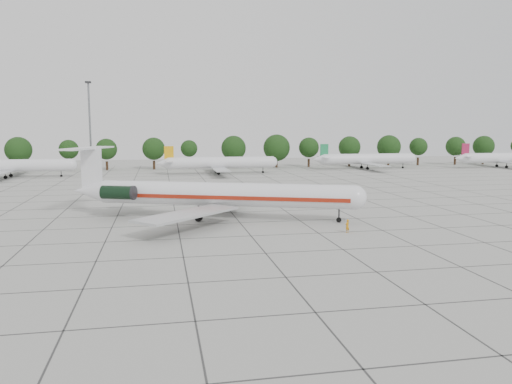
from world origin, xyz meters
The scene contains 10 objects.
ground centered at (0.00, 0.00, 0.00)m, with size 260.00×260.00×0.00m, color #A4A49D.
apron_joints centered at (0.00, 15.00, 0.01)m, with size 170.00×170.00×0.02m, color #383838.
main_airliner centered at (-3.72, 4.03, 3.37)m, with size 39.41×29.86×9.53m.
ground_crew centered at (11.42, -8.32, 0.78)m, with size 0.57×0.38×1.57m, color orange.
bg_airliner_b centered at (-45.39, 66.70, 2.91)m, with size 28.24×27.20×7.40m.
bg_airliner_c centered at (5.57, 67.25, 2.91)m, with size 28.24×27.20×7.40m.
bg_airliner_d centered at (49.83, 74.82, 2.91)m, with size 28.24×27.20×7.40m.
bg_airliner_e centered at (92.65, 71.40, 2.91)m, with size 28.24×27.20×7.40m.
tree_line centered at (-11.68, 85.00, 5.98)m, with size 249.86×8.44×10.22m.
floodlight_mast centered at (-30.00, 92.00, 14.28)m, with size 1.60×1.60×25.45m.
Camera 1 is at (-9.96, -62.64, 12.33)m, focal length 35.00 mm.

